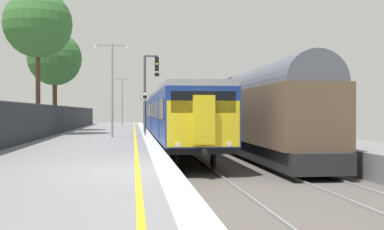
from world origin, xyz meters
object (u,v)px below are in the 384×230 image
(commuter_train_at_platform, at_px, (166,114))
(platform_lamp_far, at_px, (122,97))
(signal_gantry, at_px, (148,85))
(background_tree_left, at_px, (54,60))
(platform_lamp_mid, at_px, (112,82))
(speed_limit_sign, at_px, (145,108))
(background_tree_centre, at_px, (40,26))
(freight_train_adjacent_track, at_px, (240,110))

(commuter_train_at_platform, bearing_deg, platform_lamp_far, 102.94)
(signal_gantry, relative_size, background_tree_left, 0.71)
(commuter_train_at_platform, distance_m, signal_gantry, 4.15)
(signal_gantry, height_order, platform_lamp_mid, signal_gantry)
(commuter_train_at_platform, bearing_deg, background_tree_left, 171.97)
(platform_lamp_mid, bearing_deg, platform_lamp_far, 90.00)
(platform_lamp_mid, bearing_deg, speed_limit_sign, 43.33)
(platform_lamp_mid, relative_size, background_tree_left, 0.69)
(commuter_train_at_platform, distance_m, platform_lamp_mid, 10.47)
(platform_lamp_far, relative_size, background_tree_centre, 0.56)
(commuter_train_at_platform, relative_size, platform_lamp_mid, 7.66)
(signal_gantry, height_order, background_tree_left, background_tree_left)
(signal_gantry, distance_m, platform_lamp_far, 19.74)
(background_tree_centre, bearing_deg, commuter_train_at_platform, 33.57)
(background_tree_centre, bearing_deg, freight_train_adjacent_track, -11.62)
(platform_lamp_mid, distance_m, platform_lamp_far, 25.95)
(platform_lamp_far, bearing_deg, signal_gantry, -83.40)
(background_tree_centre, bearing_deg, background_tree_left, 91.72)
(speed_limit_sign, bearing_deg, signal_gantry, 85.51)
(background_tree_centre, bearing_deg, signal_gantry, 18.88)
(signal_gantry, relative_size, platform_lamp_mid, 1.02)
(commuter_train_at_platform, height_order, platform_lamp_mid, platform_lamp_mid)
(platform_lamp_far, distance_m, background_tree_centre, 22.84)
(freight_train_adjacent_track, xyz_separation_m, platform_lamp_far, (-7.76, 24.58, 1.53))
(signal_gantry, distance_m, background_tree_centre, 8.23)
(freight_train_adjacent_track, distance_m, platform_lamp_mid, 8.05)
(commuter_train_at_platform, height_order, signal_gantry, signal_gantry)
(platform_lamp_far, relative_size, background_tree_left, 0.67)
(background_tree_centre, bearing_deg, platform_lamp_mid, -39.75)
(freight_train_adjacent_track, height_order, platform_lamp_mid, platform_lamp_mid)
(signal_gantry, relative_size, background_tree_centre, 0.59)
(commuter_train_at_platform, bearing_deg, signal_gantry, -114.66)
(signal_gantry, bearing_deg, commuter_train_at_platform, 65.34)
(commuter_train_at_platform, height_order, background_tree_left, background_tree_left)
(freight_train_adjacent_track, distance_m, signal_gantry, 7.63)
(freight_train_adjacent_track, distance_m, background_tree_centre, 13.87)
(commuter_train_at_platform, height_order, platform_lamp_far, platform_lamp_far)
(signal_gantry, xyz_separation_m, speed_limit_sign, (-0.36, -4.54, -1.68))
(signal_gantry, bearing_deg, platform_lamp_far, 96.60)
(commuter_train_at_platform, xyz_separation_m, platform_lamp_far, (-3.76, 16.36, 1.81))
(commuter_train_at_platform, distance_m, speed_limit_sign, 8.01)
(signal_gantry, bearing_deg, speed_limit_sign, -94.49)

